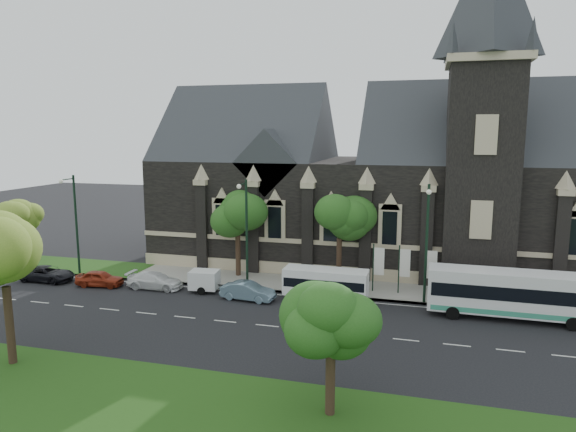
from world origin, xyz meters
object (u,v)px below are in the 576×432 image
(shuttle_bus, at_px, (326,282))
(car_far_white, at_px, (155,281))
(car_far_red, at_px, (100,278))
(tree_park_east, at_px, (336,316))
(street_lamp_far, at_px, (75,219))
(banner_flag_left, at_px, (377,264))
(car_far_grey, at_px, (5,267))
(tour_coach, at_px, (515,294))
(tree_walk_left, at_px, (240,213))
(banner_flag_center, at_px, (403,266))
(street_lamp_near, at_px, (427,237))
(sedan, at_px, (248,291))
(car_far_black, at_px, (48,274))
(tree_walk_right, at_px, (343,216))
(banner_flag_right, at_px, (429,267))
(tree_park_near, at_px, (10,250))
(street_lamp_mid, at_px, (246,228))
(tree_walk_far, at_px, (27,216))
(box_trailer, at_px, (204,280))

(shuttle_bus, xyz_separation_m, car_far_white, (-14.12, -0.68, -0.75))
(car_far_red, bearing_deg, car_far_white, -89.07)
(tree_park_east, height_order, street_lamp_far, street_lamp_far)
(banner_flag_left, relative_size, car_far_grey, 0.90)
(street_lamp_far, bearing_deg, shuttle_bus, -2.46)
(car_far_red, bearing_deg, tour_coach, -95.34)
(tree_walk_left, distance_m, banner_flag_center, 14.58)
(street_lamp_far, bearing_deg, street_lamp_near, 0.00)
(tour_coach, relative_size, sedan, 2.74)
(tree_park_east, relative_size, car_far_black, 1.35)
(street_lamp_near, relative_size, car_far_red, 2.31)
(tree_walk_right, relative_size, street_lamp_far, 0.87)
(car_far_red, bearing_deg, car_far_grey, 79.31)
(car_far_red, bearing_deg, banner_flag_right, -87.71)
(tree_park_near, height_order, car_far_grey, tree_park_near)
(street_lamp_mid, distance_m, shuttle_bus, 7.77)
(street_lamp_mid, relative_size, banner_flag_center, 2.25)
(tree_walk_far, bearing_deg, tree_walk_left, 1.37)
(tree_walk_left, height_order, car_far_white, tree_walk_left)
(box_trailer, bearing_deg, street_lamp_far, 168.01)
(car_far_black, bearing_deg, car_far_red, -91.81)
(street_lamp_far, distance_m, car_far_white, 9.86)
(car_far_red, xyz_separation_m, car_far_black, (-5.26, 0.12, -0.02))
(street_lamp_near, bearing_deg, street_lamp_far, 180.00)
(sedan, height_order, car_far_white, sedan)
(tree_walk_left, relative_size, tour_coach, 0.67)
(tree_walk_far, bearing_deg, shuttle_bus, -7.56)
(tour_coach, bearing_deg, banner_flag_right, 149.77)
(banner_flag_right, bearing_deg, tree_walk_right, 166.40)
(tree_walk_left, bearing_deg, tree_walk_far, -178.63)
(banner_flag_left, xyz_separation_m, tour_coach, (9.66, -3.41, -0.56))
(street_lamp_mid, distance_m, sedan, 5.11)
(street_lamp_far, distance_m, car_far_black, 5.16)
(street_lamp_near, bearing_deg, street_lamp_mid, 180.00)
(street_lamp_mid, bearing_deg, tour_coach, -4.30)
(street_lamp_mid, height_order, banner_flag_center, street_lamp_mid)
(street_lamp_near, height_order, tour_coach, street_lamp_near)
(banner_flag_right, distance_m, shuttle_bus, 8.11)
(tree_park_east, relative_size, shuttle_bus, 0.99)
(banner_flag_right, xyz_separation_m, sedan, (-13.32, -4.29, -1.69))
(tree_walk_far, relative_size, street_lamp_mid, 0.70)
(sedan, distance_m, car_far_black, 18.35)
(tour_coach, xyz_separation_m, car_far_white, (-27.30, -0.16, -1.15))
(tree_park_east, bearing_deg, banner_flag_center, 83.43)
(banner_flag_left, relative_size, tour_coach, 0.35)
(car_far_white, height_order, car_far_black, car_far_white)
(box_trailer, relative_size, car_far_grey, 0.75)
(shuttle_bus, height_order, car_far_red, shuttle_bus)
(street_lamp_mid, relative_size, banner_flag_left, 2.25)
(tour_coach, xyz_separation_m, box_trailer, (-23.03, 0.12, -0.84))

